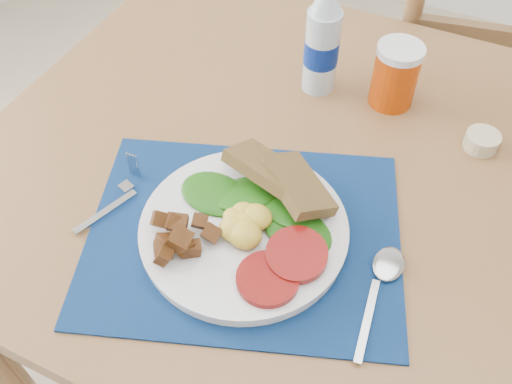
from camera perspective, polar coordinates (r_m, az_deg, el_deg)
table at (r=0.95m, az=14.65°, el=-3.86°), size 1.40×0.90×0.75m
chair_far at (r=1.47m, az=21.52°, el=11.80°), size 0.50×0.48×1.15m
placemat at (r=0.81m, az=-1.20°, el=-4.32°), size 0.53×0.47×0.00m
breakfast_plate at (r=0.79m, az=-1.73°, el=-3.46°), size 0.29×0.29×0.07m
fork at (r=0.88m, az=-13.56°, el=-0.34°), size 0.05×0.15×0.00m
spoon at (r=0.78m, az=12.48°, el=-8.70°), size 0.04×0.18×0.01m
water_bottle at (r=1.00m, az=6.60°, el=14.42°), size 0.06×0.06×0.20m
juice_glass at (r=1.01m, az=13.73°, el=11.13°), size 0.08×0.08×0.11m
ramekin at (r=0.99m, az=21.65°, el=4.76°), size 0.05×0.05×0.03m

